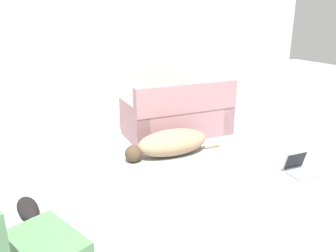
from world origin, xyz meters
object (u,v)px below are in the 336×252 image
at_px(couch, 178,117).
at_px(laptop_open, 298,166).
at_px(dog, 170,143).
at_px(cat, 28,209).

bearing_deg(couch, laptop_open, 111.48).
distance_m(dog, cat, 1.98).
xyz_separation_m(couch, dog, (-0.43, -0.72, -0.12)).
bearing_deg(cat, laptop_open, 73.95).
distance_m(couch, dog, 0.85).
xyz_separation_m(dog, cat, (-1.80, -0.82, -0.11)).
relative_size(couch, dog, 1.17).
relative_size(dog, cat, 2.35).
bearing_deg(dog, couch, -123.00).
bearing_deg(couch, cat, 31.99).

